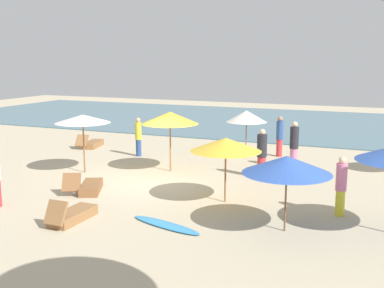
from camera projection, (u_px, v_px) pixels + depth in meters
The scene contains 16 objects.
ground_plane at pixel (154, 182), 16.87m from camera, with size 60.00×60.00×0.00m, color #BCAD8E.
ocean_water at pixel (269, 122), 32.26m from camera, with size 48.00×16.00×0.06m, color slate.
umbrella_2 at pixel (170, 118), 18.11m from camera, with size 2.20×2.20×2.34m.
umbrella_3 at pixel (83, 119), 17.91m from camera, with size 2.11×2.11×2.25m.
umbrella_4 at pixel (287, 165), 11.80m from camera, with size 2.26×2.26×1.97m.
umbrella_5 at pixel (226, 145), 14.23m from camera, with size 2.17×2.17×2.00m.
umbrella_6 at pixel (246, 116), 20.46m from camera, with size 1.77×1.77×2.12m.
lounger_0 at pixel (71, 215), 12.78m from camera, with size 0.61×1.64×0.75m.
lounger_1 at pixel (89, 187), 15.59m from camera, with size 1.27×1.75×0.71m.
lounger_2 at pixel (92, 144), 23.35m from camera, with size 0.97×1.78×0.69m.
person_0 at pixel (138, 136), 21.13m from camera, with size 0.37×0.37×1.74m.
person_1 at pixel (294, 145), 18.75m from camera, with size 0.44×0.44×1.90m.
person_3 at pixel (341, 186), 13.13m from camera, with size 0.40×0.40×1.70m.
person_4 at pixel (262, 153), 17.32m from camera, with size 0.40×0.40×1.82m.
person_5 at pixel (280, 136), 21.05m from camera, with size 0.32×0.32×1.81m.
surfboard at pixel (166, 225), 12.44m from camera, with size 2.29×1.05×0.07m.
Camera 1 is at (7.64, -14.51, 4.39)m, focal length 44.16 mm.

